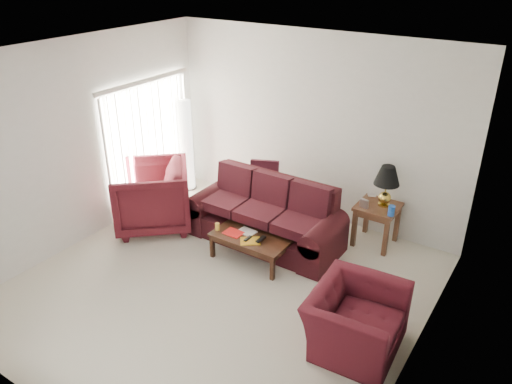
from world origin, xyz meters
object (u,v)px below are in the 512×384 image
floor_lamp (186,145)px  armchair_right (356,320)px  armchair_left (152,196)px  end_table (376,224)px  sofa (264,213)px  coffee_table (251,248)px

floor_lamp → armchair_right: floor_lamp is taller
armchair_left → armchair_right: 3.85m
floor_lamp → armchair_left: floor_lamp is taller
floor_lamp → end_table: bearing=1.1°
sofa → armchair_left: size_ratio=2.04×
sofa → coffee_table: (0.12, -0.54, -0.29)m
coffee_table → floor_lamp: bearing=169.2°
end_table → coffee_table: size_ratio=0.58×
floor_lamp → coffee_table: bearing=-30.5°
end_table → floor_lamp: floor_lamp is taller
sofa → armchair_left: (-1.73, -0.57, 0.04)m
armchair_left → armchair_right: bearing=36.8°
end_table → armchair_right: bearing=-74.6°
floor_lamp → coffee_table: (2.29, -1.35, -0.66)m
floor_lamp → armchair_left: size_ratio=1.47×
coffee_table → end_table: bearing=66.7°
sofa → end_table: bearing=33.9°
sofa → floor_lamp: 2.35m
floor_lamp → coffee_table: 2.74m
armchair_right → coffee_table: 2.08m
end_table → floor_lamp: (-3.61, -0.07, 0.53)m
sofa → floor_lamp: size_ratio=1.38×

